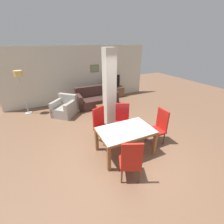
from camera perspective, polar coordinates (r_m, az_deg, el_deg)
name	(u,v)px	position (r m, az deg, el deg)	size (l,w,h in m)	color
ground_plane	(125,152)	(4.44, 4.86, -14.80)	(18.00, 18.00, 0.00)	brown
back_wall	(80,75)	(7.84, -11.98, 13.76)	(7.20, 0.09, 2.70)	beige
divider_pillar	(109,90)	(5.12, -0.99, 8.22)	(0.36, 0.37, 2.70)	beige
dining_table	(125,135)	(4.09, 5.16, -8.55)	(1.46, 0.94, 0.74)	brown
dining_chair_far_left	(101,124)	(4.63, -4.09, -4.56)	(0.60, 0.60, 1.07)	red
dining_chair_head_right	(159,126)	(4.71, 17.34, -5.18)	(0.46, 0.46, 1.07)	red
dining_chair_far_right	(122,119)	(4.88, 3.99, -2.84)	(0.61, 0.61, 1.07)	red
dining_chair_near_left	(131,160)	(3.39, 7.10, -17.76)	(0.60, 0.60, 1.07)	red
sofa	(97,99)	(7.30, -5.78, 4.77)	(1.91, 0.87, 0.91)	#442A26
armchair	(65,108)	(6.61, -17.46, 1.30)	(1.17, 1.17, 0.84)	#A19D94
coffee_table	(105,110)	(6.40, -2.61, 0.82)	(0.69, 0.50, 0.39)	brown
bottle	(104,102)	(6.41, -3.07, 3.69)	(0.07, 0.07, 0.27)	#B2B7BC
tv_stand	(113,92)	(8.40, 0.38, 7.45)	(1.23, 0.40, 0.55)	brown
tv_screen	(113,82)	(8.24, 0.39, 11.42)	(0.83, 0.23, 0.67)	black
floor_lamp	(19,78)	(7.09, -31.80, 10.95)	(0.32, 0.32, 1.83)	#B7B7BC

